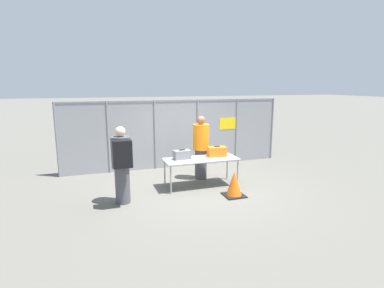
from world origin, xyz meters
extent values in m
plane|color=#605E56|center=(0.00, 0.00, 0.00)|extent=(120.00, 120.00, 0.00)
cylinder|color=gray|center=(-3.63, 2.20, 1.11)|extent=(0.07, 0.07, 2.22)
cylinder|color=gray|center=(-2.18, 2.20, 1.11)|extent=(0.07, 0.07, 2.22)
cylinder|color=gray|center=(-0.73, 2.20, 1.11)|extent=(0.07, 0.07, 2.22)
cylinder|color=gray|center=(0.73, 2.20, 1.11)|extent=(0.07, 0.07, 2.22)
cylinder|color=gray|center=(2.18, 2.20, 1.11)|extent=(0.07, 0.07, 2.22)
cylinder|color=gray|center=(3.63, 2.20, 1.11)|extent=(0.07, 0.07, 2.22)
cube|color=gray|center=(0.00, 2.20, 1.11)|extent=(7.25, 0.01, 2.22)
cube|color=gray|center=(0.00, 2.20, 2.19)|extent=(7.25, 0.04, 0.04)
cube|color=yellow|center=(1.83, 2.19, 1.38)|extent=(0.60, 0.01, 0.40)
cube|color=#B2B2AD|center=(0.08, 0.10, 0.75)|extent=(1.97, 0.77, 0.02)
cylinder|color=#99999E|center=(-0.85, -0.23, 0.37)|extent=(0.04, 0.04, 0.74)
cylinder|color=#99999E|center=(1.01, -0.23, 0.37)|extent=(0.04, 0.04, 0.74)
cylinder|color=#99999E|center=(-0.85, 0.42, 0.37)|extent=(0.04, 0.04, 0.74)
cylinder|color=#99999E|center=(1.01, 0.42, 0.37)|extent=(0.04, 0.04, 0.74)
cube|color=slate|center=(-0.42, 0.20, 0.88)|extent=(0.45, 0.27, 0.24)
cube|color=black|center=(-0.42, 0.20, 1.01)|extent=(0.16, 0.04, 0.02)
cube|color=orange|center=(0.58, 0.20, 0.90)|extent=(0.52, 0.35, 0.26)
cube|color=black|center=(0.58, 0.20, 1.04)|extent=(0.16, 0.04, 0.02)
cylinder|color=#4C4C51|center=(-2.04, -0.42, 0.42)|extent=(0.34, 0.34, 0.85)
cylinder|color=#4C4C51|center=(-2.04, -0.42, 1.20)|extent=(0.44, 0.44, 0.71)
sphere|color=beige|center=(-2.04, -0.42, 1.67)|extent=(0.23, 0.23, 0.23)
cube|color=black|center=(-2.04, -0.77, 1.24)|extent=(0.40, 0.24, 0.59)
cylinder|color=#4C4C51|center=(0.30, 0.72, 0.43)|extent=(0.34, 0.34, 0.87)
cylinder|color=orange|center=(0.30, 0.72, 1.23)|extent=(0.45, 0.45, 0.72)
sphere|color=brown|center=(0.30, 0.72, 1.71)|extent=(0.24, 0.24, 0.24)
cube|color=#4C6B47|center=(1.22, 4.91, 0.40)|extent=(3.26, 1.33, 0.49)
sphere|color=black|center=(0.65, 4.19, 0.28)|extent=(0.55, 0.55, 0.55)
sphere|color=black|center=(0.65, 5.63, 0.28)|extent=(0.55, 0.55, 0.55)
cylinder|color=#59595B|center=(-0.98, 4.91, 0.20)|extent=(1.14, 0.06, 0.06)
cube|color=black|center=(0.59, -0.85, 0.01)|extent=(0.50, 0.50, 0.03)
cone|color=orange|center=(0.59, -0.85, 0.31)|extent=(0.40, 0.40, 0.62)
camera|label=1|loc=(-2.63, -7.16, 2.70)|focal=28.00mm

